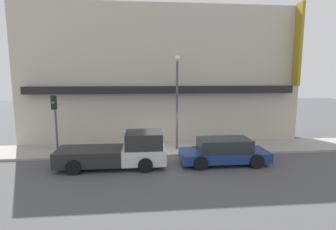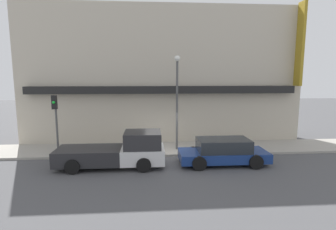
# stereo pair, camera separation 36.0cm
# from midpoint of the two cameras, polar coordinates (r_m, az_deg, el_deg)

# --- Properties ---
(ground_plane) EXTENTS (80.00, 80.00, 0.00)m
(ground_plane) POSITION_cam_midpoint_polar(r_m,az_deg,el_deg) (15.78, 0.28, -9.10)
(ground_plane) COLOR #4C4C4F
(sidewalk) EXTENTS (36.00, 3.10, 0.14)m
(sidewalk) POSITION_cam_midpoint_polar(r_m,az_deg,el_deg) (17.24, -0.13, -7.34)
(sidewalk) COLOR #9E998E
(sidewalk) RESTS_ON ground
(building) EXTENTS (19.80, 3.80, 9.74)m
(building) POSITION_cam_midpoint_polar(r_m,az_deg,el_deg) (19.62, -0.73, 8.54)
(building) COLOR #BCB29E
(building) RESTS_ON ground
(pickup_truck) EXTENTS (5.61, 2.12, 1.87)m
(pickup_truck) POSITION_cam_midpoint_polar(r_m,az_deg,el_deg) (14.16, -9.99, -7.83)
(pickup_truck) COLOR silver
(pickup_truck) RESTS_ON ground
(parked_car) EXTENTS (4.78, 2.06, 1.40)m
(parked_car) POSITION_cam_midpoint_polar(r_m,az_deg,el_deg) (14.73, 12.59, -7.77)
(parked_car) COLOR navy
(parked_car) RESTS_ON ground
(fire_hydrant) EXTENTS (0.18, 0.18, 0.61)m
(fire_hydrant) POSITION_cam_midpoint_polar(r_m,az_deg,el_deg) (16.11, -10.01, -7.21)
(fire_hydrant) COLOR red
(fire_hydrant) RESTS_ON sidewalk
(street_lamp) EXTENTS (0.36, 0.36, 5.88)m
(street_lamp) POSITION_cam_midpoint_polar(r_m,az_deg,el_deg) (16.30, 2.62, 5.00)
(street_lamp) COLOR #4C4C4C
(street_lamp) RESTS_ON sidewalk
(traffic_light) EXTENTS (0.28, 0.42, 3.54)m
(traffic_light) POSITION_cam_midpoint_polar(r_m,az_deg,el_deg) (16.41, -22.71, 0.17)
(traffic_light) COLOR #4C4C4C
(traffic_light) RESTS_ON sidewalk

